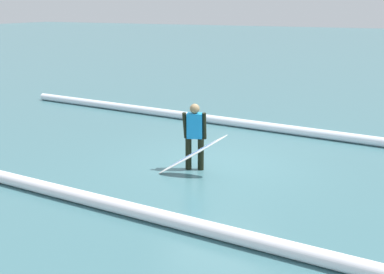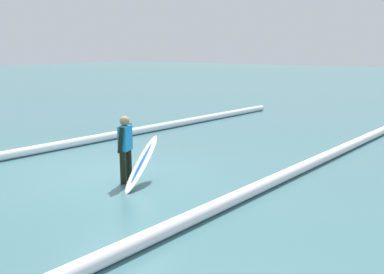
{
  "view_description": "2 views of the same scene",
  "coord_description": "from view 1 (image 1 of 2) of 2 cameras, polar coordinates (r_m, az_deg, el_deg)",
  "views": [
    {
      "loc": [
        -4.06,
        9.71,
        3.61
      ],
      "look_at": [
        -0.15,
        1.69,
        1.08
      ],
      "focal_mm": 43.63,
      "sensor_mm": 36.0,
      "label": 1
    },
    {
      "loc": [
        6.69,
        7.49,
        2.96
      ],
      "look_at": [
        0.4,
        2.66,
        1.32
      ],
      "focal_mm": 39.51,
      "sensor_mm": 36.0,
      "label": 2
    }
  ],
  "objects": [
    {
      "name": "surfboard",
      "position": [
        10.11,
        0.06,
        -2.16
      ],
      "size": [
        1.56,
        0.73,
        1.0
      ],
      "color": "white",
      "rests_on": "ground_plane"
    },
    {
      "name": "ground_plane",
      "position": [
        11.12,
        3.16,
        -3.11
      ],
      "size": [
        143.59,
        143.59,
        0.0
      ],
      "primitive_type": "plane",
      "color": "#3F6E75"
    },
    {
      "name": "wave_crest_foreground",
      "position": [
        13.64,
        13.83,
        0.6
      ],
      "size": [
        21.11,
        1.79,
        0.26
      ],
      "primitive_type": "cylinder",
      "rotation": [
        0.0,
        1.57,
        -0.07
      ],
      "color": "white",
      "rests_on": "ground_plane"
    },
    {
      "name": "wave_crest_midground",
      "position": [
        7.21,
        12.35,
        -13.41
      ],
      "size": [
        16.19,
        1.1,
        0.26
      ],
      "primitive_type": "cylinder",
      "rotation": [
        0.0,
        1.57,
        -0.05
      ],
      "color": "white",
      "rests_on": "ground_plane"
    },
    {
      "name": "surfer",
      "position": [
        10.39,
        0.33,
        0.48
      ],
      "size": [
        0.5,
        0.31,
        1.52
      ],
      "rotation": [
        0.0,
        0.0,
        0.33
      ],
      "color": "black",
      "rests_on": "ground_plane"
    }
  ]
}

